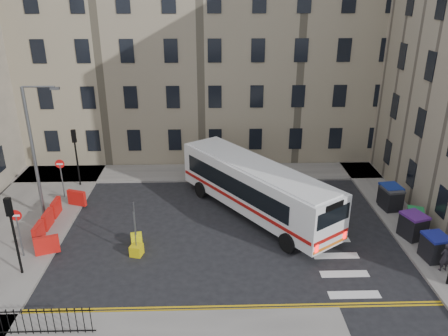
{
  "coord_description": "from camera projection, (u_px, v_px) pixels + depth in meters",
  "views": [
    {
      "loc": [
        -2.56,
        -22.29,
        13.16
      ],
      "look_at": [
        -1.8,
        2.38,
        3.0
      ],
      "focal_mm": 35.0,
      "sensor_mm": 36.0,
      "label": 1
    }
  ],
  "objects": [
    {
      "name": "traffic_light_sw",
      "position": [
        12.0,
        225.0,
        20.56
      ],
      "size": [
        0.28,
        0.22,
        4.1
      ],
      "color": "black",
      "rests_on": "pavement_west"
    },
    {
      "name": "pavement_north",
      "position": [
        167.0,
        173.0,
        33.44
      ],
      "size": [
        36.0,
        3.2,
        0.15
      ],
      "primitive_type": "cube",
      "color": "slate",
      "rests_on": "ground"
    },
    {
      "name": "bollard_yellow",
      "position": [
        137.0,
        250.0,
        23.17
      ],
      "size": [
        0.73,
        0.73,
        0.6
      ],
      "primitive_type": "cube",
      "rotation": [
        0.0,
        0.0,
        -0.25
      ],
      "color": "gold",
      "rests_on": "ground"
    },
    {
      "name": "wheelie_bin_e",
      "position": [
        390.0,
        196.0,
        27.94
      ],
      "size": [
        1.3,
        1.45,
        1.44
      ],
      "rotation": [
        0.0,
        0.0,
        0.13
      ],
      "color": "black",
      "rests_on": "pavement_east"
    },
    {
      "name": "terrace_north",
      "position": [
        157.0,
        47.0,
        36.53
      ],
      "size": [
        38.3,
        10.8,
        17.2
      ],
      "color": "gray",
      "rests_on": "ground"
    },
    {
      "name": "pavement_west",
      "position": [
        22.0,
        224.0,
        26.19
      ],
      "size": [
        6.0,
        22.0,
        0.15
      ],
      "primitive_type": "cube",
      "color": "slate",
      "rests_on": "ground"
    },
    {
      "name": "streetlamp",
      "position": [
        33.0,
        152.0,
        25.52
      ],
      "size": [
        0.5,
        0.22,
        8.14
      ],
      "color": "#595B5E",
      "rests_on": "pavement_west"
    },
    {
      "name": "ground",
      "position": [
        256.0,
        230.0,
        25.69
      ],
      "size": [
        120.0,
        120.0,
        0.0
      ],
      "primitive_type": "plane",
      "color": "black",
      "rests_on": "ground"
    },
    {
      "name": "traffic_light_nw",
      "position": [
        76.0,
        149.0,
        30.26
      ],
      "size": [
        0.28,
        0.22,
        4.1
      ],
      "color": "black",
      "rests_on": "pavement_west"
    },
    {
      "name": "bus",
      "position": [
        256.0,
        187.0,
        26.81
      ],
      "size": [
        9.16,
        11.46,
        3.29
      ],
      "rotation": [
        0.0,
        0.0,
        0.61
      ],
      "color": "white",
      "rests_on": "ground"
    },
    {
      "name": "bollard_chevron",
      "position": [
        137.0,
        239.0,
        24.18
      ],
      "size": [
        0.71,
        0.71,
        0.6
      ],
      "primitive_type": "cube",
      "rotation": [
        0.0,
        0.0,
        0.21
      ],
      "color": "yellow",
      "rests_on": "ground"
    },
    {
      "name": "pavement_east",
      "position": [
        382.0,
        197.0,
        29.61
      ],
      "size": [
        2.4,
        26.0,
        0.15
      ],
      "primitive_type": "cube",
      "color": "slate",
      "rests_on": "ground"
    },
    {
      "name": "wheelie_bin_c",
      "position": [
        415.0,
        218.0,
        25.53
      ],
      "size": [
        1.21,
        1.29,
        1.14
      ],
      "rotation": [
        0.0,
        0.0,
        -0.38
      ],
      "color": "black",
      "rests_on": "pavement_east"
    },
    {
      "name": "no_entry_north",
      "position": [
        61.0,
        171.0,
        28.7
      ],
      "size": [
        0.6,
        0.08,
        3.0
      ],
      "color": "#595B5E",
      "rests_on": "pavement_west"
    },
    {
      "name": "pedestrian",
      "position": [
        445.0,
        257.0,
        21.5
      ],
      "size": [
        0.62,
        0.47,
        1.53
      ],
      "primitive_type": "imported",
      "rotation": [
        0.0,
        0.0,
        3.34
      ],
      "color": "black",
      "rests_on": "pavement_east"
    },
    {
      "name": "wheelie_bin_a",
      "position": [
        435.0,
        247.0,
        22.45
      ],
      "size": [
        1.26,
        1.39,
        1.38
      ],
      "rotation": [
        0.0,
        0.0,
        0.14
      ],
      "color": "black",
      "rests_on": "pavement_east"
    },
    {
      "name": "wheelie_bin_d",
      "position": [
        391.0,
        199.0,
        27.62
      ],
      "size": [
        1.28,
        1.42,
        1.4
      ],
      "rotation": [
        0.0,
        0.0,
        0.15
      ],
      "color": "black",
      "rests_on": "pavement_east"
    },
    {
      "name": "no_entry_south",
      "position": [
        17.0,
        224.0,
        22.23
      ],
      "size": [
        0.6,
        0.08,
        3.0
      ],
      "color": "#595B5E",
      "rests_on": "pavement_west"
    },
    {
      "name": "roadworks_barriers",
      "position": [
        54.0,
        219.0,
        25.57
      ],
      "size": [
        1.66,
        6.26,
        1.0
      ],
      "color": "red",
      "rests_on": "pavement_west"
    },
    {
      "name": "wheelie_bin_b",
      "position": [
        413.0,
        226.0,
        24.43
      ],
      "size": [
        1.48,
        1.59,
        1.44
      ],
      "rotation": [
        0.0,
        0.0,
        0.32
      ],
      "color": "black",
      "rests_on": "pavement_east"
    }
  ]
}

